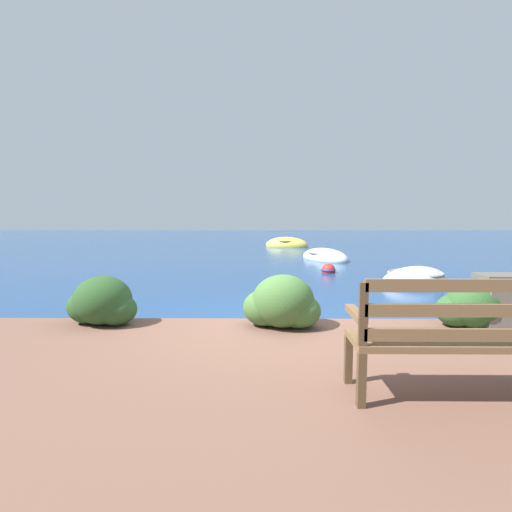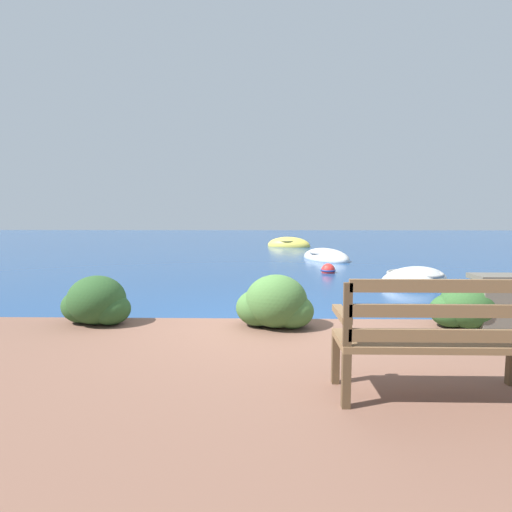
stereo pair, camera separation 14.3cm
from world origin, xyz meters
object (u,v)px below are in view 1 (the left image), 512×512
rowboat_mid (325,258)px  rowboat_far (287,245)px  rowboat_nearest (415,281)px  park_bench (453,335)px  mooring_buoy (328,270)px

rowboat_mid → rowboat_far: (-0.99, 6.12, 0.01)m
rowboat_nearest → rowboat_mid: bearing=-125.1°
rowboat_nearest → rowboat_far: rowboat_far is taller
park_bench → rowboat_mid: size_ratio=0.54×
park_bench → rowboat_far: 17.77m
park_bench → rowboat_mid: 11.69m
park_bench → rowboat_nearest: size_ratio=0.55×
rowboat_nearest → rowboat_mid: size_ratio=0.98×
rowboat_nearest → mooring_buoy: bearing=-94.7°
rowboat_nearest → mooring_buoy: size_ratio=6.31×
rowboat_nearest → park_bench: bearing=21.8°
park_bench → rowboat_nearest: 6.85m
rowboat_far → park_bench: bearing=109.5°
rowboat_far → rowboat_nearest: bearing=120.7°
mooring_buoy → rowboat_far: bearing=93.2°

